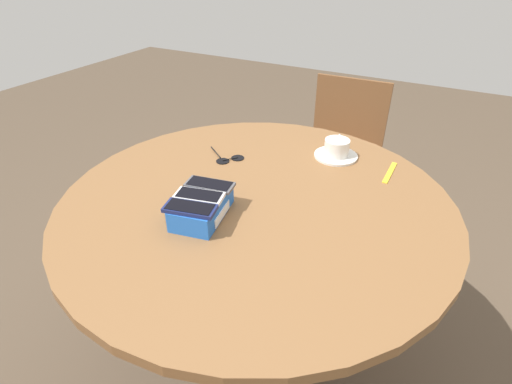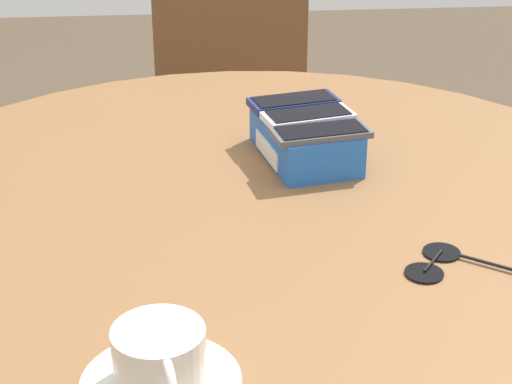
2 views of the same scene
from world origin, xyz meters
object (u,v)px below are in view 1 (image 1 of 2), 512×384
object	(u,v)px
sunglasses	(229,159)
chair_near_window	(339,156)
phone_navy	(190,208)
phone_white	(199,196)
lanyard_strap	(390,172)
coffee_cup	(337,147)
phone_box	(202,207)
round_table	(256,225)
saucer	(336,156)
phone_gray	(210,185)

from	to	relation	value
sunglasses	chair_near_window	size ratio (longest dim) A/B	0.19
phone_navy	chair_near_window	distance (m)	1.25
phone_white	lanyard_strap	xyz separation A→B (m)	(0.49, -0.41, -0.06)
phone_navy	phone_white	world-z (taller)	same
phone_white	coffee_cup	xyz separation A→B (m)	(0.52, -0.21, -0.03)
phone_box	chair_near_window	distance (m)	1.19
phone_white	lanyard_strap	size ratio (longest dim) A/B	0.94
coffee_cup	sunglasses	size ratio (longest dim) A/B	0.78
round_table	sunglasses	bearing A→B (deg)	49.42
round_table	phone_white	size ratio (longest dim) A/B	8.20
chair_near_window	phone_box	bearing A→B (deg)	177.23
saucer	sunglasses	world-z (taller)	saucer
round_table	phone_box	bearing A→B (deg)	150.24
phone_gray	coffee_cup	distance (m)	0.51
round_table	phone_navy	distance (m)	0.28
sunglasses	phone_white	bearing A→B (deg)	-161.41
phone_white	phone_gray	size ratio (longest dim) A/B	0.98
phone_box	lanyard_strap	bearing A→B (deg)	-39.41
phone_gray	saucer	distance (m)	0.51
phone_box	sunglasses	bearing A→B (deg)	19.40
coffee_cup	lanyard_strap	distance (m)	0.20
phone_navy	coffee_cup	distance (m)	0.62
round_table	phone_gray	xyz separation A→B (m)	(-0.09, 0.10, 0.17)
coffee_cup	chair_near_window	size ratio (longest dim) A/B	0.15
chair_near_window	sunglasses	bearing A→B (deg)	168.28
round_table	phone_white	world-z (taller)	phone_white
round_table	sunglasses	size ratio (longest dim) A/B	7.68
phone_navy	saucer	distance (m)	0.62
sunglasses	chair_near_window	distance (m)	0.89
phone_box	coffee_cup	size ratio (longest dim) A/B	1.77
coffee_cup	saucer	bearing A→B (deg)	-169.29
round_table	saucer	world-z (taller)	saucer
phone_navy	phone_gray	size ratio (longest dim) A/B	1.00
phone_white	sunglasses	bearing A→B (deg)	18.59
coffee_cup	chair_near_window	world-z (taller)	coffee_cup
phone_navy	phone_white	xyz separation A→B (m)	(0.06, 0.01, -0.00)
sunglasses	coffee_cup	bearing A→B (deg)	-58.44
round_table	phone_white	xyz separation A→B (m)	(-0.15, 0.09, 0.17)
round_table	phone_navy	world-z (taller)	phone_navy
phone_white	lanyard_strap	world-z (taller)	phone_white
saucer	coffee_cup	xyz separation A→B (m)	(0.00, 0.00, 0.03)
phone_gray	sunglasses	size ratio (longest dim) A/B	0.96
phone_navy	sunglasses	world-z (taller)	phone_navy
saucer	lanyard_strap	xyz separation A→B (m)	(-0.03, -0.19, -0.00)
phone_gray	chair_near_window	size ratio (longest dim) A/B	0.18
phone_box	phone_navy	xyz separation A→B (m)	(-0.06, -0.01, 0.04)
round_table	coffee_cup	size ratio (longest dim) A/B	9.82
round_table	phone_white	bearing A→B (deg)	149.24
lanyard_strap	chair_near_window	distance (m)	0.80
phone_box	lanyard_strap	size ratio (longest dim) A/B	1.39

